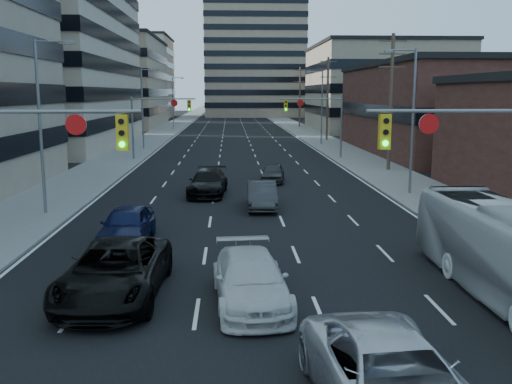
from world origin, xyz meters
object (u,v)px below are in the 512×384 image
at_px(silver_suv, 393,381).
at_px(transit_bus, 512,253).
at_px(sedan_blue, 127,225).
at_px(white_van, 251,280).
at_px(black_pickup, 115,271).

bearing_deg(silver_suv, transit_bus, 44.11).
bearing_deg(silver_suv, sedan_blue, 113.80).
bearing_deg(white_van, silver_suv, -72.43).
distance_m(black_pickup, silver_suv, 9.80).
xyz_separation_m(white_van, silver_suv, (2.55, -6.38, 0.05)).
xyz_separation_m(black_pickup, sedan_blue, (-0.80, 6.59, -0.06)).
height_order(black_pickup, white_van, black_pickup).
xyz_separation_m(silver_suv, transit_bus, (5.56, 6.44, 0.65)).
distance_m(white_van, transit_bus, 8.13).
bearing_deg(white_van, sedan_blue, 120.25).
height_order(white_van, sedan_blue, sedan_blue).
bearing_deg(black_pickup, sedan_blue, 98.85).
distance_m(black_pickup, transit_bus, 12.35).
xyz_separation_m(white_van, transit_bus, (8.10, 0.05, 0.71)).
relative_size(white_van, sedan_blue, 1.10).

